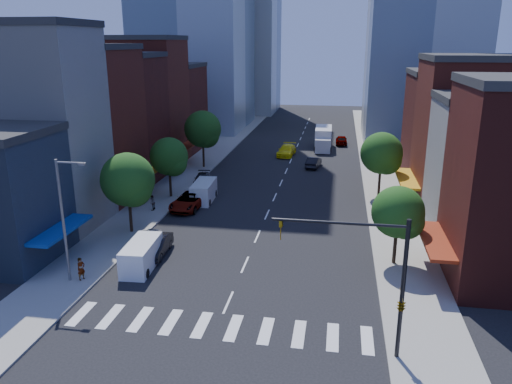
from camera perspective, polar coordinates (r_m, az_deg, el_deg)
ground at (r=34.29m, az=-3.19°, el=-12.48°), size 220.00×220.00×0.00m
sidewalk_left at (r=73.69m, az=-5.91°, el=3.62°), size 5.00×120.00×0.15m
sidewalk_right at (r=71.35m, az=13.87°, el=2.78°), size 5.00×120.00×0.15m
crosswalk at (r=31.77m, az=-4.41°, el=-15.07°), size 19.00×3.00×0.01m
bldg_left_1 at (r=50.24m, az=-24.35°, el=6.43°), size 12.00×8.00×18.00m
bldg_left_2 at (r=57.55m, az=-19.62°, el=7.08°), size 12.00×9.00×16.00m
bldg_left_3 at (r=65.10m, az=-16.00°, el=7.98°), size 12.00×8.00×15.00m
bldg_left_4 at (r=72.67m, az=-13.21°, el=9.83°), size 12.00×9.00×17.00m
bldg_left_5 at (r=81.70m, az=-10.57°, el=9.30°), size 12.00×10.00×13.00m
bldg_right_1 at (r=47.60m, az=26.64°, el=1.93°), size 12.00×8.00×12.00m
bldg_right_2 at (r=55.78m, az=24.28°, el=5.76°), size 12.00×10.00×15.00m
bldg_right_3 at (r=65.53m, az=22.09°, el=6.56°), size 12.00×10.00×13.00m
traffic_signal at (r=27.85m, az=15.26°, el=-10.73°), size 7.24×2.24×8.00m
streetlight at (r=37.22m, az=-21.02°, el=-2.32°), size 2.25×0.25×9.00m
tree_left_near at (r=45.55m, az=-14.29°, el=1.13°), size 4.80×4.80×7.30m
tree_left_mid at (r=55.55m, az=-9.79°, el=3.83°), size 4.20×4.20×6.65m
tree_left_far at (r=68.52m, az=-6.00°, el=6.99°), size 5.00×5.00×7.75m
tree_right_near at (r=39.44m, az=16.13°, el=-2.47°), size 4.00×4.00×6.20m
tree_right_far at (r=56.54m, az=14.29°, el=4.13°), size 4.60×4.60×7.20m
parked_car_front at (r=42.71m, az=-12.67°, el=-5.61°), size 2.08×4.63×1.54m
parked_car_second at (r=41.72m, az=-11.34°, el=-6.06°), size 1.94×4.83×1.56m
parked_car_third at (r=52.50m, az=-7.70°, el=-1.04°), size 3.13×6.03×1.62m
parked_car_rear at (r=61.48m, az=-6.17°, el=1.49°), size 2.37×4.59×1.27m
cargo_van_near at (r=39.47m, az=-13.02°, el=-7.12°), size 2.27×5.04×2.10m
cargo_van_far at (r=54.68m, az=-6.02°, el=0.02°), size 2.29×5.16×2.16m
taxi at (r=76.66m, az=3.51°, el=4.77°), size 2.73×5.84×1.65m
traffic_car_oncoming at (r=69.72m, az=6.60°, el=3.39°), size 2.13×4.61×1.47m
traffic_car_far at (r=86.22m, az=9.74°, el=5.88°), size 1.92×4.67×1.58m
box_truck at (r=82.08m, az=7.69°, el=6.01°), size 2.79×8.57×3.43m
pedestrian_near at (r=38.66m, az=-19.36°, el=-8.28°), size 0.63×0.73×1.69m
pedestrian_far at (r=52.18m, az=-11.80°, el=-1.21°), size 0.62×0.79×1.58m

